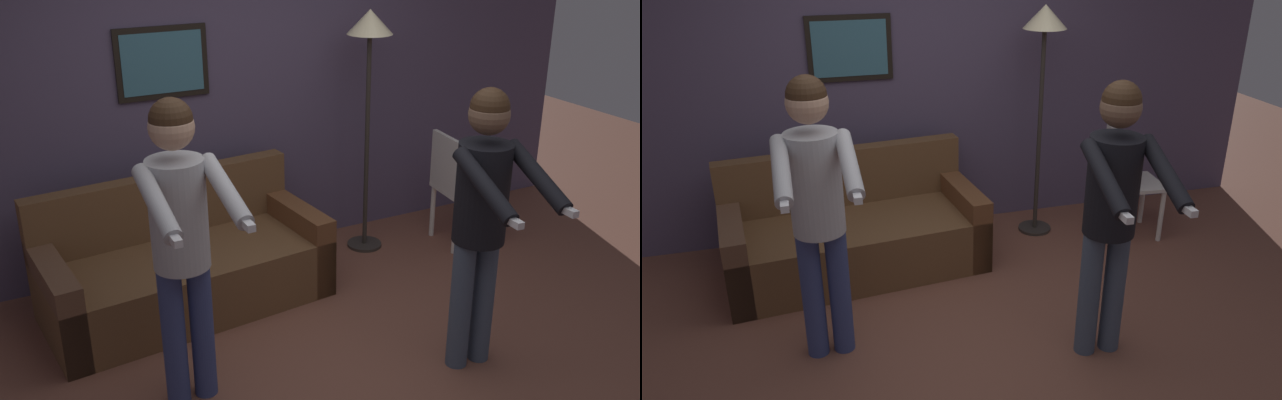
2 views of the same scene
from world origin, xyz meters
TOP-DOWN VIEW (x-y plane):
  - ground_plane at (0.00, 0.00)m, footprint 12.00×12.00m
  - back_wall_assembly at (-0.00, 1.90)m, footprint 6.40×0.09m
  - couch at (-0.60, 1.25)m, footprint 1.97×1.03m
  - torchiere_lamp at (0.99, 1.48)m, footprint 0.34×0.34m
  - person_standing_left at (-0.88, 0.22)m, footprint 0.43×0.73m
  - person_standing_right at (0.72, -0.22)m, footprint 0.46×0.70m
  - dining_chair_distant at (1.67, 1.20)m, footprint 0.46×0.46m

SIDE VIEW (x-z plane):
  - ground_plane at x=0.00m, z-range 0.00..0.00m
  - couch at x=-0.60m, z-range -0.16..0.71m
  - dining_chair_distant at x=1.67m, z-range 0.06..0.99m
  - person_standing_right at x=0.72m, z-range 0.18..1.89m
  - person_standing_left at x=-0.88m, z-range 0.19..1.93m
  - back_wall_assembly at x=0.00m, z-range 0.00..2.60m
  - torchiere_lamp at x=0.99m, z-range 0.65..2.55m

